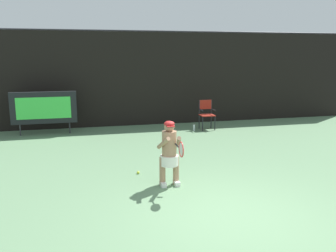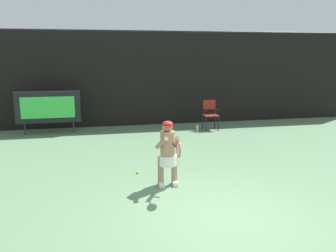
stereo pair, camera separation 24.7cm
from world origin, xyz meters
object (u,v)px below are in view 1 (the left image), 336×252
object	(u,v)px
scoreboard	(44,108)
water_bottle	(194,128)
umpire_chair	(207,113)
tennis_ball_spare	(138,172)
tennis_player	(169,151)
tennis_racket	(181,149)

from	to	relation	value
scoreboard	water_bottle	bearing A→B (deg)	-7.54
umpire_chair	tennis_ball_spare	distance (m)	5.56
umpire_chair	water_bottle	distance (m)	0.77
scoreboard	water_bottle	xyz separation A→B (m)	(5.23, -0.69, -0.82)
water_bottle	tennis_ball_spare	world-z (taller)	water_bottle
umpire_chair	tennis_player	xyz separation A→B (m)	(-2.75, -5.31, 0.13)
scoreboard	umpire_chair	size ratio (longest dim) A/B	2.04
umpire_chair	water_bottle	size ratio (longest dim) A/B	4.08
scoreboard	tennis_racket	size ratio (longest dim) A/B	3.65
scoreboard	tennis_player	size ratio (longest dim) A/B	1.56
scoreboard	tennis_racket	distance (m)	7.17
water_bottle	tennis_racket	size ratio (longest dim) A/B	0.44
umpire_chair	tennis_ball_spare	size ratio (longest dim) A/B	15.88
scoreboard	tennis_ball_spare	xyz separation A→B (m)	(2.49, -4.92, -0.91)
scoreboard	tennis_racket	bearing A→B (deg)	-64.42
tennis_player	water_bottle	bearing A→B (deg)	66.66
tennis_racket	scoreboard	bearing A→B (deg)	126.35
water_bottle	tennis_racket	bearing A→B (deg)	-110.35
tennis_ball_spare	umpire_chair	bearing A→B (deg)	53.39
water_bottle	tennis_racket	xyz separation A→B (m)	(-2.14, -5.77, 0.85)
umpire_chair	tennis_racket	world-z (taller)	tennis_racket
tennis_player	tennis_racket	size ratio (longest dim) A/B	2.34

